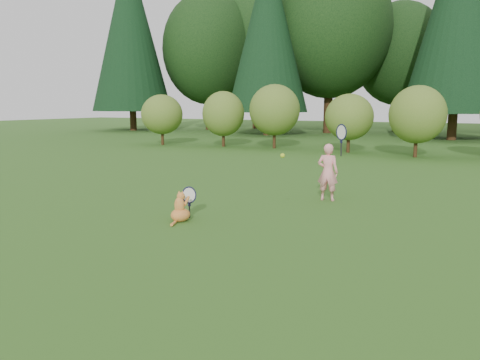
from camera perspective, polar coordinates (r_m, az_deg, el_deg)
The scene contains 6 objects.
ground at distance 7.50m, azimuth -4.19°, elevation -6.04°, with size 100.00×100.00×0.00m, color #2A5718.
shrub_row at distance 19.54m, azimuth 16.25°, elevation 7.15°, with size 28.00×3.00×2.80m, color #537223, non-canonical shape.
woodland_backdrop at distance 29.92m, azimuth 20.77°, elevation 19.25°, with size 48.00×10.00×15.00m, color black, non-canonical shape.
child at distance 9.78m, azimuth 10.71°, elevation 1.11°, with size 0.65×0.39×1.77m.
cat at distance 8.03m, azimuth -7.25°, elevation -3.11°, with size 0.38×0.72×0.71m.
tennis_ball at distance 7.51m, azimuth 5.21°, elevation 2.99°, with size 0.07×0.07×0.07m.
Camera 1 is at (3.80, -6.16, 1.96)m, focal length 35.00 mm.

